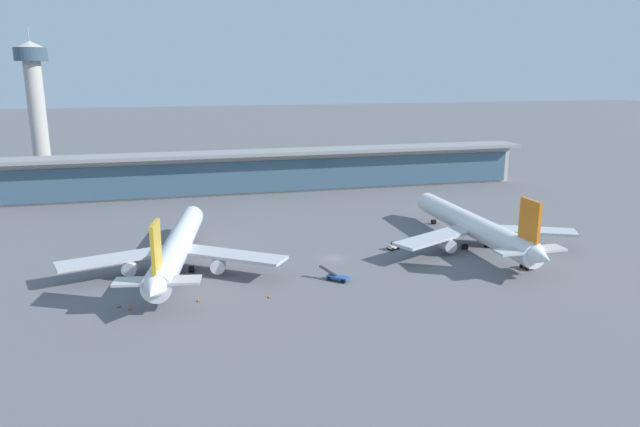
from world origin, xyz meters
TOP-DOWN VIEW (x-y plane):
  - ground_plane at (0.00, 0.00)m, footprint 1200.00×1200.00m
  - airliner_left_stand at (-35.98, 0.49)m, footprint 48.40×63.57m
  - airliner_centre_stand at (36.75, 0.55)m, footprint 49.04×63.59m
  - service_truck_near_nose_olive at (36.02, 12.06)m, footprint 3.21×2.41m
  - service_truck_under_wing_white at (-22.51, 4.97)m, footprint 6.89×3.34m
  - service_truck_mid_apron_white at (16.25, 3.07)m, footprint 3.31×2.76m
  - service_truck_by_tail_blue at (-3.41, -14.70)m, footprint 5.85×5.68m
  - service_truck_on_taxiway_red at (40.00, -18.03)m, footprint 2.17×3.11m
  - terminal_building at (0.00, 81.19)m, footprint 191.31×12.80m
  - control_tower at (-85.15, 120.98)m, footprint 12.00×12.00m
  - safety_cone_alpha at (-47.28, -18.28)m, footprint 0.62×0.62m
  - safety_cone_bravo at (-45.21, -19.86)m, footprint 0.62×0.62m
  - safety_cone_charlie at (-18.93, -20.61)m, footprint 0.62×0.62m
  - safety_cone_delta at (-32.56, -19.10)m, footprint 0.62×0.62m

SIDE VIEW (x-z plane):
  - ground_plane at x=0.00m, z-range 0.00..0.00m
  - safety_cone_alpha at x=-47.28m, z-range -0.03..0.67m
  - safety_cone_bravo at x=-45.21m, z-range -0.03..0.67m
  - safety_cone_charlie at x=-18.93m, z-range -0.03..0.67m
  - safety_cone_delta at x=-32.56m, z-range -0.03..0.67m
  - service_truck_under_wing_white at x=-22.51m, z-range -0.54..2.16m
  - service_truck_by_tail_blue at x=-3.41m, z-range -0.54..2.16m
  - service_truck_near_nose_olive at x=36.02m, z-range -0.15..1.90m
  - service_truck_mid_apron_white at x=16.25m, z-range -0.15..1.90m
  - service_truck_on_taxiway_red at x=40.00m, z-range -0.15..1.90m
  - airliner_left_stand at x=-35.98m, z-range -3.14..13.83m
  - airliner_centre_stand at x=36.75m, z-range -3.14..13.83m
  - terminal_building at x=0.00m, z-range 0.27..15.47m
  - control_tower at x=-85.15m, z-range 2.81..61.74m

